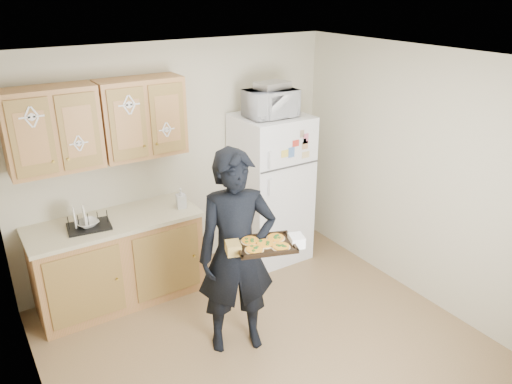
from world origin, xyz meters
The scene contains 24 objects.
floor centered at (0.00, 0.00, 0.00)m, with size 3.60×3.60×0.00m, color brown.
ceiling centered at (0.00, 0.00, 2.50)m, with size 3.60×3.60×0.00m, color silver.
wall_back centered at (0.00, 1.80, 1.25)m, with size 3.60×0.04×2.50m, color #BEB69A.
wall_front centered at (0.00, -1.80, 1.25)m, with size 3.60×0.04×2.50m, color #BEB69A.
wall_left centered at (-1.80, 0.00, 1.25)m, with size 0.04×3.60×2.50m, color #BEB69A.
wall_right centered at (1.80, 0.00, 1.25)m, with size 0.04×3.60×2.50m, color #BEB69A.
refrigerator centered at (0.95, 1.43, 0.85)m, with size 0.75×0.70×1.70m, color white.
base_cabinet centered at (-0.85, 1.48, 0.43)m, with size 1.60×0.60×0.86m, color olive.
countertop centered at (-0.85, 1.48, 0.88)m, with size 1.64×0.64×0.04m, color beige.
upper_cab_left centered at (-1.25, 1.61, 1.83)m, with size 0.80×0.33×0.75m, color olive.
upper_cab_right centered at (-0.43, 1.61, 1.83)m, with size 0.80×0.33×0.75m, color olive.
cereal_box centered at (1.47, 1.67, 0.16)m, with size 0.20×0.07×0.32m, color gold.
person centered at (-0.19, 0.26, 0.91)m, with size 0.67×0.44×1.83m, color black.
baking_tray centered at (-0.09, -0.03, 1.10)m, with size 0.46×0.33×0.04m, color black.
pizza_front_left centered at (-0.21, -0.06, 1.11)m, with size 0.15×0.15×0.02m, color orange.
pizza_front_right centered at (-0.01, -0.13, 1.11)m, with size 0.15×0.15×0.02m, color orange.
pizza_back_left centered at (-0.16, 0.08, 1.11)m, with size 0.15×0.15×0.02m, color orange.
pizza_back_right centered at (0.04, 0.01, 1.11)m, with size 0.15×0.15×0.02m, color orange.
pizza_center centered at (-0.09, -0.03, 1.11)m, with size 0.15×0.15×0.02m, color orange.
microwave centered at (0.90, 1.38, 1.85)m, with size 0.52×0.35×0.29m, color white.
foil_pan centered at (0.94, 1.41, 2.03)m, with size 0.34×0.24×0.07m, color silver.
dish_rack centered at (-1.09, 1.45, 0.98)m, with size 0.39×0.29×0.15m, color black.
bowl centered at (-1.10, 1.45, 0.94)m, with size 0.20×0.20×0.05m, color silver.
soap_bottle centered at (-0.17, 1.39, 1.00)m, with size 0.09×0.10×0.21m, color white.
Camera 1 is at (-2.01, -2.91, 3.01)m, focal length 35.00 mm.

